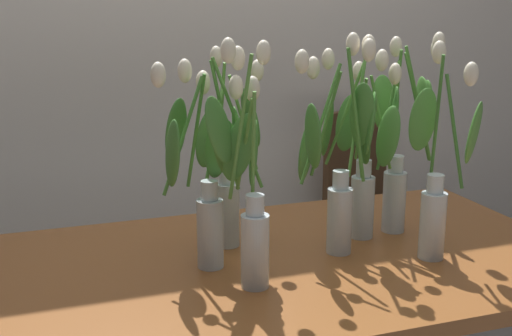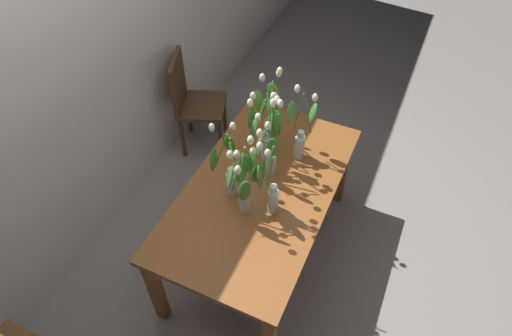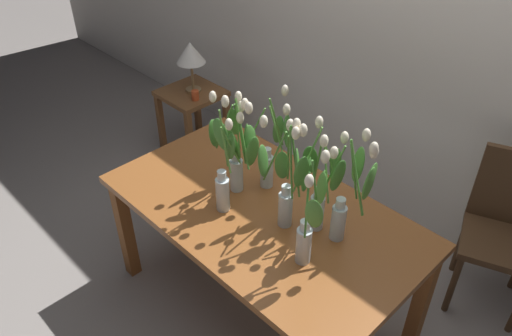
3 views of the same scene
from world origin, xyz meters
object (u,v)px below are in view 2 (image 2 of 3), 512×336
dining_table (260,197)px  tulip_vase_2 (267,187)px  tulip_vase_6 (264,132)px  tulip_vase_4 (301,134)px  tulip_vase_3 (245,185)px  tulip_vase_0 (271,117)px  tulip_vase_1 (271,147)px  dining_chair (192,99)px  tulip_vase_5 (230,171)px

dining_table → tulip_vase_2: 0.36m
dining_table → tulip_vase_6: bearing=19.1°
tulip_vase_4 → tulip_vase_3: bearing=167.2°
tulip_vase_2 → tulip_vase_4: tulip_vase_2 is taller
tulip_vase_2 → tulip_vase_6: tulip_vase_6 is taller
tulip_vase_0 → tulip_vase_1: 0.27m
tulip_vase_3 → tulip_vase_6: tulip_vase_6 is taller
tulip_vase_3 → dining_chair: 1.51m
tulip_vase_4 → tulip_vase_6: (-0.12, 0.21, 0.04)m
dining_table → tulip_vase_6: tulip_vase_6 is taller
dining_table → tulip_vase_3: (-0.20, 0.01, 0.32)m
tulip_vase_2 → tulip_vase_4: (0.53, -0.01, -0.02)m
tulip_vase_0 → tulip_vase_1: size_ratio=1.00×
tulip_vase_2 → tulip_vase_4: size_ratio=1.03×
tulip_vase_5 → tulip_vase_0: bearing=-5.1°
dining_table → tulip_vase_4: (0.38, -0.12, 0.28)m
tulip_vase_5 → dining_chair: 1.36m
tulip_vase_3 → tulip_vase_4: size_ratio=1.01×
tulip_vase_5 → tulip_vase_3: bearing=-120.9°
tulip_vase_4 → tulip_vase_5: size_ratio=1.04×
tulip_vase_0 → tulip_vase_4: bearing=-95.2°
dining_table → tulip_vase_2: tulip_vase_2 is taller
dining_table → tulip_vase_1: tulip_vase_1 is taller
tulip_vase_1 → dining_chair: size_ratio=0.63×
tulip_vase_1 → tulip_vase_5: (-0.27, 0.15, -0.03)m
tulip_vase_2 → tulip_vase_3: size_ratio=1.02×
tulip_vase_0 → tulip_vase_5: size_ratio=1.07×
tulip_vase_1 → dining_chair: 1.31m
tulip_vase_1 → tulip_vase_6: size_ratio=0.99×
tulip_vase_0 → tulip_vase_2: 0.59m
tulip_vase_6 → tulip_vase_1: bearing=-140.5°
dining_chair → tulip_vase_3: bearing=-135.7°
tulip_vase_1 → tulip_vase_2: bearing=-160.3°
tulip_vase_2 → tulip_vase_3: bearing=112.9°
dining_table → dining_chair: bearing=50.8°
dining_chair → tulip_vase_4: bearing=-111.6°
tulip_vase_3 → dining_table: bearing=-3.9°
tulip_vase_2 → dining_chair: size_ratio=0.63×
tulip_vase_5 → dining_chair: tulip_vase_5 is taller
dining_table → tulip_vase_6: 0.43m
dining_table → tulip_vase_3: size_ratio=2.78×
tulip_vase_0 → tulip_vase_3: tulip_vase_0 is taller
tulip_vase_4 → tulip_vase_6: size_ratio=0.96×
dining_table → tulip_vase_6: (0.26, 0.09, 0.33)m
tulip_vase_5 → tulip_vase_6: 0.38m
dining_chair → dining_table: bearing=-129.2°
tulip_vase_5 → tulip_vase_6: tulip_vase_6 is taller
tulip_vase_0 → tulip_vase_6: size_ratio=0.99×
dining_table → tulip_vase_5: 0.35m
dining_table → tulip_vase_3: 0.38m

